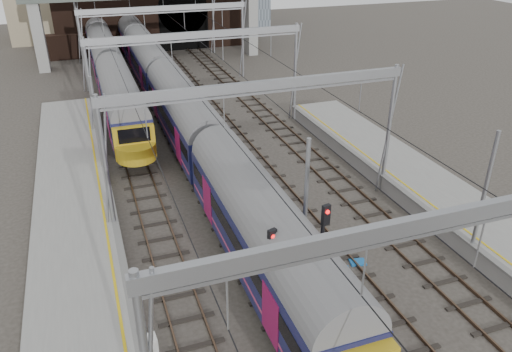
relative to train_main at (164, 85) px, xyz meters
name	(u,v)px	position (x,y,z in m)	size (l,w,h in m)	color
ground	(320,298)	(2.00, -27.04, -2.55)	(160.00, 160.00, 0.00)	#38332D
platform_left	(80,304)	(-8.18, -24.54, -1.99)	(4.32, 55.00, 1.12)	gray
tracks	(226,163)	(2.00, -12.04, -2.52)	(14.40, 80.00, 0.22)	#4C3828
overhead_line	(199,50)	(2.00, -5.55, 4.02)	(16.80, 80.00, 8.00)	gray
retaining_wall	(155,17)	(3.40, 24.89, 1.79)	(28.00, 2.75, 9.00)	black
train_main	(164,85)	(0.00, 0.00, 0.00)	(2.89, 66.90, 4.95)	black
train_second	(100,41)	(-4.00, 20.87, -0.06)	(2.79, 64.62, 4.81)	black
signal_near_left	(270,267)	(-0.82, -27.97, 0.54)	(0.39, 0.47, 4.90)	black
signal_near_centre	(322,242)	(1.81, -27.21, 0.61)	(0.39, 0.47, 5.03)	black
relay_cabinet	(149,350)	(-5.80, -28.21, -1.91)	(0.63, 0.53, 1.26)	silver
equip_cover_a	(339,290)	(3.01, -26.90, -2.49)	(0.96, 0.68, 0.11)	#1760AC
equip_cover_b	(358,262)	(4.89, -25.32, -2.50)	(0.78, 0.55, 0.09)	#1760AC
equip_cover_c	(341,270)	(3.82, -25.59, -2.50)	(0.81, 0.57, 0.10)	#1760AC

